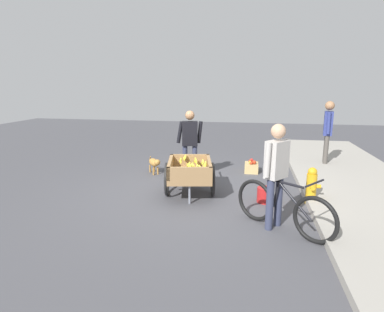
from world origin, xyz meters
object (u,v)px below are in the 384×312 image
Objects in this scene: plastic_bucket at (265,195)px; bystander_person at (328,128)px; apple_crate at (251,167)px; fruit_cart at (190,173)px; cyclist_person at (276,167)px; fire_hydrant at (311,186)px; bicycle at (283,208)px; vendor_person at (190,139)px; dog at (154,163)px.

bystander_person is at bearing 150.71° from plastic_bucket.
fruit_cart is at bearing -31.61° from apple_crate.
fruit_cart is 1.97m from cyclist_person.
cyclist_person is 1.45m from fire_hydrant.
fire_hydrant is (-1.12, 0.72, -0.59)m from cyclist_person.
bicycle is at bearing -26.32° from fire_hydrant.
bystander_person is (-1.59, 3.23, 0.11)m from vendor_person.
fire_hydrant is at bearing 147.26° from cyclist_person.
fire_hydrant is at bearing 94.81° from plastic_bucket.
fire_hydrant is at bearing 153.68° from bicycle.
dog is at bearing -75.93° from apple_crate.
cyclist_person is 0.92× the size of bystander_person.
apple_crate is at bearing 148.39° from fruit_cart.
cyclist_person reaches higher than fruit_cart.
fire_hydrant is (0.08, 2.21, -0.11)m from fruit_cart.
bicycle is 3.77m from dog.
bicycle is 3.22m from apple_crate.
vendor_person reaches higher than bicycle.
fruit_cart is 1.15× the size of vendor_person.
fire_hydrant is (-1.21, 0.60, -0.02)m from bicycle.
dog is (-2.61, -2.72, -0.08)m from bicycle.
bystander_person is (-1.39, 4.13, 0.75)m from dog.
fruit_cart is 2.22m from fire_hydrant.
vendor_person is at bearing -143.68° from cyclist_person.
bicycle is at bearing 7.98° from apple_crate.
bicycle is 0.59m from cyclist_person.
dog is at bearing -112.83° from fire_hydrant.
dog is 1.30× the size of apple_crate.
bicycle is at bearing 37.08° from vendor_person.
vendor_person is 2.20m from plastic_bucket.
plastic_bucket is at bearing -85.19° from fire_hydrant.
cyclist_person is at bearing 45.99° from dog.
vendor_person is at bearing -169.36° from fruit_cart.
fruit_cart is 4.10m from bystander_person.
fruit_cart is 5.97× the size of plastic_bucket.
fruit_cart is 1.74m from dog.
fruit_cart is at bearing 10.64° from vendor_person.
cyclist_person reaches higher than bicycle.
apple_crate is (-3.09, -0.33, -0.80)m from cyclist_person.
bicycle is 1.18m from plastic_bucket.
bicycle is at bearing 46.21° from dog.
plastic_bucket is (0.14, 1.42, -0.30)m from fruit_cart.
vendor_person is 2.28× the size of fire_hydrant.
vendor_person is at bearing -60.82° from apple_crate.
fire_hydrant reaches higher than apple_crate.
vendor_person is 5.19× the size of plastic_bucket.
dog is at bearing -134.01° from cyclist_person.
fire_hydrant is (1.40, 3.32, 0.06)m from dog.
cyclist_person reaches higher than fire_hydrant.
vendor_person is 0.98× the size of cyclist_person.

